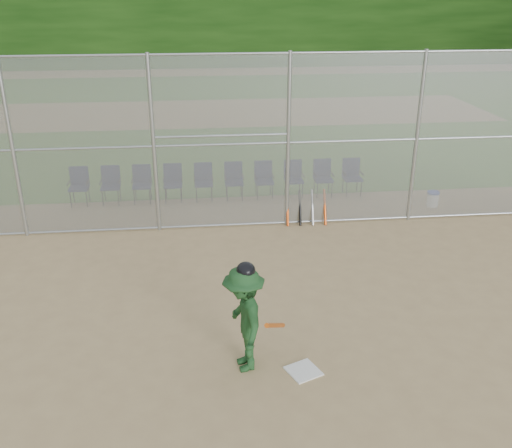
{
  "coord_description": "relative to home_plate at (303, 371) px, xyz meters",
  "views": [
    {
      "loc": [
        -1.06,
        -7.4,
        5.31
      ],
      "look_at": [
        0.0,
        2.5,
        1.1
      ],
      "focal_mm": 40.0,
      "sensor_mm": 36.0,
      "label": 1
    }
  ],
  "objects": [
    {
      "name": "chair_3",
      "position": [
        -2.09,
        7.47,
        0.47
      ],
      "size": [
        0.54,
        0.52,
        0.96
      ],
      "primitive_type": null,
      "color": "#10183B",
      "rests_on": "ground"
    },
    {
      "name": "water_cooler",
      "position": [
        4.56,
        6.38,
        0.19
      ],
      "size": [
        0.31,
        0.31,
        0.39
      ],
      "color": "white",
      "rests_on": "ground"
    },
    {
      "name": "batter_at_plate",
      "position": [
        -0.86,
        0.22,
        0.83
      ],
      "size": [
        0.97,
        1.32,
        1.74
      ],
      "color": "#1B451F",
      "rests_on": "ground"
    },
    {
      "name": "chair_8",
      "position": [
        1.92,
        7.47,
        0.47
      ],
      "size": [
        0.54,
        0.52,
        0.96
      ],
      "primitive_type": null,
      "color": "#10183B",
      "rests_on": "ground"
    },
    {
      "name": "chair_7",
      "position": [
        1.12,
        7.47,
        0.47
      ],
      "size": [
        0.54,
        0.52,
        0.96
      ],
      "primitive_type": null,
      "color": "#10183B",
      "rests_on": "ground"
    },
    {
      "name": "chair_4",
      "position": [
        -1.29,
        7.47,
        0.47
      ],
      "size": [
        0.54,
        0.52,
        0.96
      ],
      "primitive_type": null,
      "color": "#10183B",
      "rests_on": "ground"
    },
    {
      "name": "grass_strip",
      "position": [
        -0.37,
        18.58,
        -0.0
      ],
      "size": [
        100.0,
        100.0,
        0.0
      ],
      "primitive_type": "plane",
      "color": "#396C20",
      "rests_on": "ground"
    },
    {
      "name": "home_plate",
      "position": [
        0.0,
        0.0,
        0.0
      ],
      "size": [
        0.58,
        0.58,
        0.02
      ],
      "primitive_type": "cube",
      "rotation": [
        0.0,
        0.0,
        0.4
      ],
      "color": "white",
      "rests_on": "ground"
    },
    {
      "name": "chair_1",
      "position": [
        -3.69,
        7.47,
        0.47
      ],
      "size": [
        0.54,
        0.52,
        0.96
      ],
      "primitive_type": null,
      "color": "#10183B",
      "rests_on": "ground"
    },
    {
      "name": "dirt_patch_far",
      "position": [
        -0.37,
        18.58,
        -0.0
      ],
      "size": [
        24.0,
        24.0,
        0.0
      ],
      "primitive_type": "plane",
      "color": "tan",
      "rests_on": "ground"
    },
    {
      "name": "ground",
      "position": [
        -0.37,
        0.58,
        -0.01
      ],
      "size": [
        100.0,
        100.0,
        0.0
      ],
      "primitive_type": "plane",
      "color": "tan",
      "rests_on": "ground"
    },
    {
      "name": "spare_bats",
      "position": [
        1.09,
        5.58,
        0.4
      ],
      "size": [
        0.96,
        0.38,
        0.83
      ],
      "color": "#D84C14",
      "rests_on": "ground"
    },
    {
      "name": "chair_2",
      "position": [
        -2.89,
        7.47,
        0.47
      ],
      "size": [
        0.54,
        0.52,
        0.96
      ],
      "primitive_type": null,
      "color": "#10183B",
      "rests_on": "ground"
    },
    {
      "name": "chair_0",
      "position": [
        -4.5,
        7.47,
        0.47
      ],
      "size": [
        0.54,
        0.52,
        0.96
      ],
      "primitive_type": null,
      "color": "#10183B",
      "rests_on": "ground"
    },
    {
      "name": "chair_9",
      "position": [
        2.72,
        7.47,
        0.47
      ],
      "size": [
        0.54,
        0.52,
        0.96
      ],
      "primitive_type": null,
      "color": "#10183B",
      "rests_on": "ground"
    },
    {
      "name": "chair_5",
      "position": [
        -0.49,
        7.47,
        0.47
      ],
      "size": [
        0.54,
        0.52,
        0.96
      ],
      "primitive_type": null,
      "color": "#10183B",
      "rests_on": "ground"
    },
    {
      "name": "backstop_fence",
      "position": [
        -0.37,
        5.58,
        2.06
      ],
      "size": [
        16.09,
        0.09,
        4.0
      ],
      "color": "gray",
      "rests_on": "ground"
    },
    {
      "name": "chair_6",
      "position": [
        0.32,
        7.47,
        0.47
      ],
      "size": [
        0.54,
        0.52,
        0.96
      ],
      "primitive_type": null,
      "color": "#10183B",
      "rests_on": "ground"
    }
  ]
}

